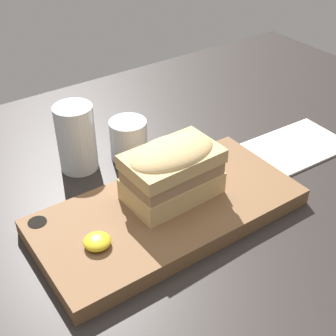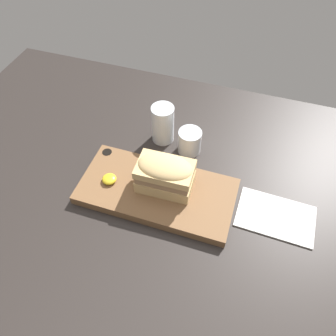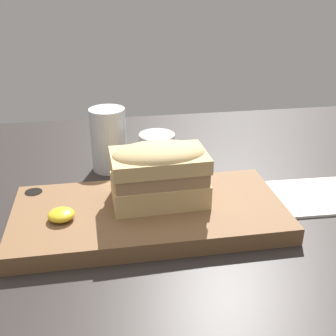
% 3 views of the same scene
% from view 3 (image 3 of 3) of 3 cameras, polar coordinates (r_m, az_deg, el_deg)
% --- Properties ---
extents(dining_table, '(1.43, 1.00, 0.02)m').
position_cam_3_polar(dining_table, '(0.64, -2.51, -7.98)').
color(dining_table, '#282321').
rests_on(dining_table, ground).
extents(serving_board, '(0.40, 0.19, 0.03)m').
position_cam_3_polar(serving_board, '(0.63, -2.83, -6.00)').
color(serving_board, brown).
rests_on(serving_board, dining_table).
extents(sandwich, '(0.14, 0.09, 0.09)m').
position_cam_3_polar(sandwich, '(0.61, -1.22, -0.40)').
color(sandwich, tan).
rests_on(sandwich, serving_board).
extents(mustard_dollop, '(0.04, 0.04, 0.01)m').
position_cam_3_polar(mustard_dollop, '(0.60, -14.26, -6.16)').
color(mustard_dollop, gold).
rests_on(mustard_dollop, serving_board).
extents(water_glass, '(0.06, 0.06, 0.12)m').
position_cam_3_polar(water_glass, '(0.78, -8.03, 3.30)').
color(water_glass, silver).
rests_on(water_glass, dining_table).
extents(wine_glass, '(0.07, 0.07, 0.07)m').
position_cam_3_polar(wine_glass, '(0.78, -1.49, 1.91)').
color(wine_glass, silver).
rests_on(wine_glass, dining_table).
extents(napkin, '(0.19, 0.13, 0.00)m').
position_cam_3_polar(napkin, '(0.75, 20.81, -3.49)').
color(napkin, white).
rests_on(napkin, dining_table).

